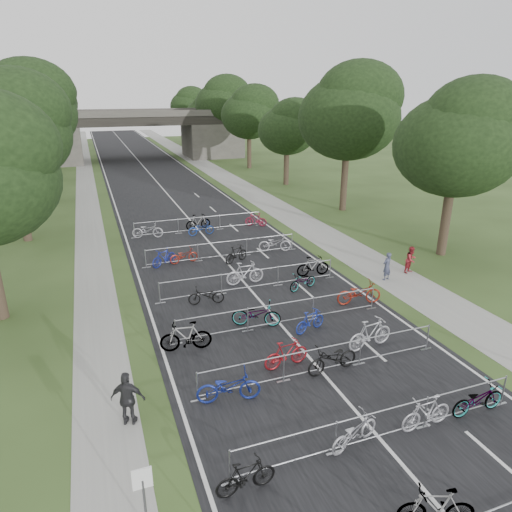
{
  "coord_description": "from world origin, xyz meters",
  "views": [
    {
      "loc": [
        -7.13,
        -5.18,
        9.63
      ],
      "look_at": [
        0.98,
        16.82,
        1.1
      ],
      "focal_mm": 32.0,
      "sensor_mm": 36.0,
      "label": 1
    }
  ],
  "objects_px": {
    "overpass_bridge": "(135,135)",
    "bike_1": "(436,508)",
    "pedestrian_c": "(128,399)",
    "park_sign": "(143,488)",
    "pedestrian_a": "(387,266)",
    "pedestrian_b": "(411,260)"
  },
  "relations": [
    {
      "from": "overpass_bridge",
      "to": "park_sign",
      "type": "relative_size",
      "value": 16.99
    },
    {
      "from": "pedestrian_b",
      "to": "pedestrian_a",
      "type": "bearing_deg",
      "value": 173.99
    },
    {
      "from": "park_sign",
      "to": "pedestrian_a",
      "type": "height_order",
      "value": "park_sign"
    },
    {
      "from": "bike_1",
      "to": "pedestrian_b",
      "type": "relative_size",
      "value": 1.2
    },
    {
      "from": "park_sign",
      "to": "pedestrian_b",
      "type": "bearing_deg",
      "value": 34.82
    },
    {
      "from": "pedestrian_b",
      "to": "pedestrian_c",
      "type": "distance_m",
      "value": 17.57
    },
    {
      "from": "bike_1",
      "to": "park_sign",
      "type": "bearing_deg",
      "value": -88.44
    },
    {
      "from": "overpass_bridge",
      "to": "pedestrian_a",
      "type": "distance_m",
      "value": 51.88
    },
    {
      "from": "overpass_bridge",
      "to": "pedestrian_c",
      "type": "xyz_separation_m",
      "value": [
        -6.8,
        -58.14,
        -2.64
      ]
    },
    {
      "from": "pedestrian_a",
      "to": "bike_1",
      "type": "bearing_deg",
      "value": 42.59
    },
    {
      "from": "pedestrian_a",
      "to": "overpass_bridge",
      "type": "bearing_deg",
      "value": -98.24
    },
    {
      "from": "pedestrian_a",
      "to": "park_sign",
      "type": "bearing_deg",
      "value": 20.85
    },
    {
      "from": "bike_1",
      "to": "pedestrian_c",
      "type": "distance_m",
      "value": 8.77
    },
    {
      "from": "overpass_bridge",
      "to": "pedestrian_a",
      "type": "bearing_deg",
      "value": -81.89
    },
    {
      "from": "park_sign",
      "to": "bike_1",
      "type": "distance_m",
      "value": 6.74
    },
    {
      "from": "bike_1",
      "to": "pedestrian_c",
      "type": "relative_size",
      "value": 1.02
    },
    {
      "from": "pedestrian_b",
      "to": "pedestrian_c",
      "type": "bearing_deg",
      "value": -174.06
    },
    {
      "from": "park_sign",
      "to": "pedestrian_b",
      "type": "relative_size",
      "value": 1.2
    },
    {
      "from": "overpass_bridge",
      "to": "bike_1",
      "type": "xyz_separation_m",
      "value": [
        -0.47,
        -64.2,
        -2.99
      ]
    },
    {
      "from": "park_sign",
      "to": "bike_1",
      "type": "xyz_separation_m",
      "value": [
        6.33,
        -2.2,
        -0.72
      ]
    },
    {
      "from": "overpass_bridge",
      "to": "bike_1",
      "type": "height_order",
      "value": "overpass_bridge"
    },
    {
      "from": "overpass_bridge",
      "to": "bike_1",
      "type": "distance_m",
      "value": 64.27
    }
  ]
}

